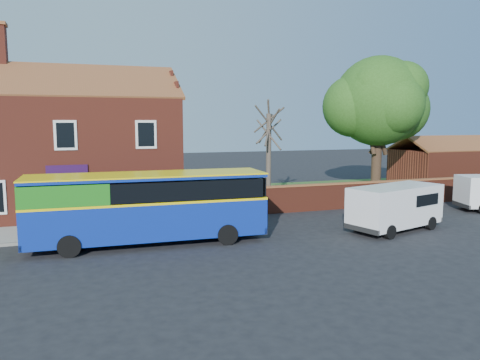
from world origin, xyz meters
name	(u,v)px	position (x,y,z in m)	size (l,w,h in m)	color
ground	(246,251)	(0.00, 0.00, 0.00)	(120.00, 120.00, 0.00)	black
pavement	(69,231)	(-7.00, 5.75, 0.06)	(18.00, 3.50, 0.12)	gray
kerb	(68,240)	(-7.00, 4.00, 0.07)	(18.00, 0.15, 0.14)	slate
grass_strip	(351,191)	(13.00, 13.00, 0.02)	(26.00, 12.00, 0.04)	#426B28
shop_building	(68,154)	(-7.02, 11.50, 3.41)	(12.30, 8.13, 10.50)	maroon
boundary_wall	(402,192)	(13.00, 7.00, 0.81)	(22.00, 0.38, 1.60)	maroon
outbuilding	(447,167)	(22.00, 13.00, 1.61)	(8.20, 5.06, 4.17)	maroon
bus	(141,205)	(-3.95, 2.47, 1.74)	(10.13, 2.82, 3.07)	#0D2A99
van_near	(395,206)	(8.08, 1.14, 1.23)	(5.35, 3.35, 2.19)	white
large_tree	(378,104)	(14.30, 11.79, 6.52)	(8.17, 6.46, 9.97)	black
bare_tree	(269,153)	(5.19, 10.40, 3.24)	(2.37, 2.82, 6.32)	#4C4238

